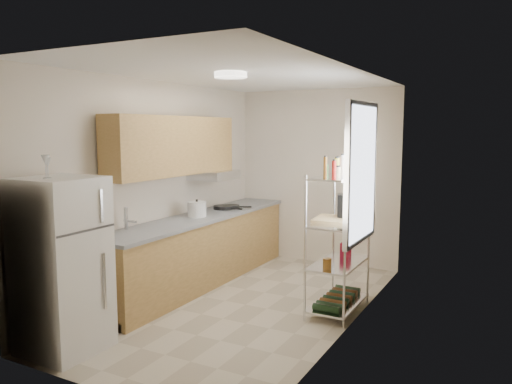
% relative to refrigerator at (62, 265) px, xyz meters
% --- Properties ---
extents(room, '(2.52, 4.42, 2.62)m').
position_rel_refrigerator_xyz_m(room, '(0.87, 1.81, 0.50)').
color(room, '#C2B69D').
rests_on(room, ground).
extents(counter_run, '(0.63, 3.51, 0.90)m').
position_rel_refrigerator_xyz_m(counter_run, '(-0.05, 2.25, -0.34)').
color(counter_run, tan).
rests_on(counter_run, ground).
extents(upper_cabinets, '(0.33, 2.20, 0.72)m').
position_rel_refrigerator_xyz_m(upper_cabinets, '(-0.18, 1.91, 1.01)').
color(upper_cabinets, tan).
rests_on(upper_cabinets, room).
extents(range_hood, '(0.50, 0.60, 0.12)m').
position_rel_refrigerator_xyz_m(range_hood, '(-0.13, 2.71, 0.59)').
color(range_hood, '#B7BABC').
rests_on(range_hood, room).
extents(window, '(0.06, 1.00, 1.46)m').
position_rel_refrigerator_xyz_m(window, '(2.10, 2.16, 0.75)').
color(window, white).
rests_on(window, room).
extents(bakers_rack, '(0.45, 0.90, 1.73)m').
position_rel_refrigerator_xyz_m(bakers_rack, '(1.88, 2.11, 0.31)').
color(bakers_rack, silver).
rests_on(bakers_rack, ground).
extents(ceiling_dome, '(0.34, 0.34, 0.05)m').
position_rel_refrigerator_xyz_m(ceiling_dome, '(0.87, 1.51, 1.77)').
color(ceiling_dome, white).
rests_on(ceiling_dome, room).
extents(refrigerator, '(0.66, 0.66, 1.59)m').
position_rel_refrigerator_xyz_m(refrigerator, '(0.00, 0.00, 0.00)').
color(refrigerator, silver).
rests_on(refrigerator, ground).
extents(wine_glass_a, '(0.06, 0.06, 0.18)m').
position_rel_refrigerator_xyz_m(wine_glass_a, '(0.00, -0.10, 0.88)').
color(wine_glass_a, silver).
rests_on(wine_glass_a, refrigerator).
extents(wine_glass_b, '(0.07, 0.07, 0.20)m').
position_rel_refrigerator_xyz_m(wine_glass_b, '(0.00, -0.12, 0.90)').
color(wine_glass_b, silver).
rests_on(wine_glass_b, refrigerator).
extents(rice_cooker, '(0.24, 0.24, 0.19)m').
position_rel_refrigerator_xyz_m(rice_cooker, '(-0.04, 2.17, 0.20)').
color(rice_cooker, silver).
rests_on(rice_cooker, counter_run).
extents(frying_pan_large, '(0.29, 0.29, 0.05)m').
position_rel_refrigerator_xyz_m(frying_pan_large, '(-0.07, 2.85, 0.13)').
color(frying_pan_large, black).
rests_on(frying_pan_large, counter_run).
extents(frying_pan_small, '(0.30, 0.30, 0.05)m').
position_rel_refrigerator_xyz_m(frying_pan_small, '(-0.00, 2.96, 0.13)').
color(frying_pan_small, black).
rests_on(frying_pan_small, counter_run).
extents(cutting_board, '(0.41, 0.51, 0.03)m').
position_rel_refrigerator_xyz_m(cutting_board, '(1.78, 2.14, 0.23)').
color(cutting_board, tan).
rests_on(cutting_board, bakers_rack).
extents(espresso_machine, '(0.22, 0.29, 0.31)m').
position_rel_refrigerator_xyz_m(espresso_machine, '(1.94, 2.28, 0.37)').
color(espresso_machine, black).
rests_on(espresso_machine, bakers_rack).
extents(storage_bag, '(0.11, 0.14, 0.16)m').
position_rel_refrigerator_xyz_m(storage_bag, '(1.86, 2.40, -0.16)').
color(storage_bag, '#AD152F').
rests_on(storage_bag, bakers_rack).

